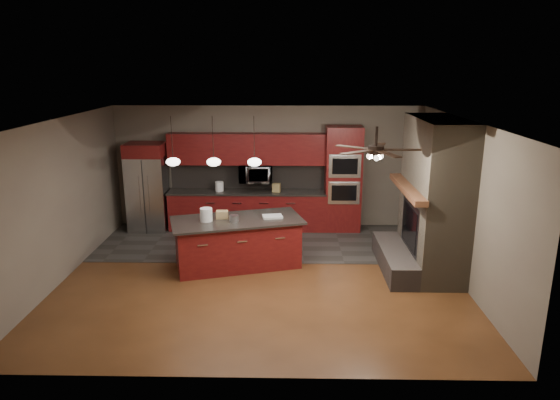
{
  "coord_description": "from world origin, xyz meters",
  "views": [
    {
      "loc": [
        0.5,
        -8.29,
        3.71
      ],
      "look_at": [
        0.32,
        0.6,
        1.27
      ],
      "focal_mm": 32.0,
      "sensor_mm": 36.0,
      "label": 1
    }
  ],
  "objects_px": {
    "white_bucket": "(206,215)",
    "oven_tower": "(343,179)",
    "refrigerator": "(148,187)",
    "paint_can": "(234,218)",
    "counter_box": "(276,188)",
    "kitchen_island": "(238,242)",
    "counter_bucket": "(219,186)",
    "microwave": "(256,173)",
    "cardboard_box": "(222,215)",
    "paint_tray": "(273,216)"
  },
  "relations": [
    {
      "from": "paint_tray",
      "to": "cardboard_box",
      "type": "relative_size",
      "value": 1.64
    },
    {
      "from": "white_bucket",
      "to": "cardboard_box",
      "type": "distance_m",
      "value": 0.33
    },
    {
      "from": "counter_box",
      "to": "counter_bucket",
      "type": "bearing_deg",
      "value": -170.49
    },
    {
      "from": "paint_tray",
      "to": "counter_box",
      "type": "bearing_deg",
      "value": 78.67
    },
    {
      "from": "paint_can",
      "to": "counter_box",
      "type": "bearing_deg",
      "value": 72.51
    },
    {
      "from": "refrigerator",
      "to": "paint_can",
      "type": "xyz_separation_m",
      "value": [
        2.2,
        -2.24,
        -0.03
      ]
    },
    {
      "from": "kitchen_island",
      "to": "counter_bucket",
      "type": "bearing_deg",
      "value": 89.69
    },
    {
      "from": "oven_tower",
      "to": "refrigerator",
      "type": "distance_m",
      "value": 4.42
    },
    {
      "from": "white_bucket",
      "to": "oven_tower",
      "type": "bearing_deg",
      "value": 40.21
    },
    {
      "from": "paint_can",
      "to": "counter_box",
      "type": "relative_size",
      "value": 0.9
    },
    {
      "from": "oven_tower",
      "to": "counter_box",
      "type": "distance_m",
      "value": 1.51
    },
    {
      "from": "refrigerator",
      "to": "paint_tray",
      "type": "distance_m",
      "value": 3.51
    },
    {
      "from": "paint_tray",
      "to": "cardboard_box",
      "type": "bearing_deg",
      "value": 173.21
    },
    {
      "from": "refrigerator",
      "to": "oven_tower",
      "type": "bearing_deg",
      "value": 0.96
    },
    {
      "from": "oven_tower",
      "to": "microwave",
      "type": "height_order",
      "value": "oven_tower"
    },
    {
      "from": "white_bucket",
      "to": "paint_can",
      "type": "bearing_deg",
      "value": -1.54
    },
    {
      "from": "counter_box",
      "to": "microwave",
      "type": "bearing_deg",
      "value": 179.84
    },
    {
      "from": "oven_tower",
      "to": "kitchen_island",
      "type": "bearing_deg",
      "value": -134.88
    },
    {
      "from": "cardboard_box",
      "to": "microwave",
      "type": "bearing_deg",
      "value": 73.47
    },
    {
      "from": "white_bucket",
      "to": "cardboard_box",
      "type": "relative_size",
      "value": 1.1
    },
    {
      "from": "microwave",
      "to": "refrigerator",
      "type": "bearing_deg",
      "value": -176.92
    },
    {
      "from": "oven_tower",
      "to": "microwave",
      "type": "distance_m",
      "value": 1.98
    },
    {
      "from": "microwave",
      "to": "counter_bucket",
      "type": "xyz_separation_m",
      "value": [
        -0.83,
        -0.05,
        -0.29
      ]
    },
    {
      "from": "refrigerator",
      "to": "counter_bucket",
      "type": "distance_m",
      "value": 1.62
    },
    {
      "from": "kitchen_island",
      "to": "counter_box",
      "type": "relative_size",
      "value": 13.54
    },
    {
      "from": "microwave",
      "to": "paint_tray",
      "type": "bearing_deg",
      "value": -77.87
    },
    {
      "from": "microwave",
      "to": "kitchen_island",
      "type": "xyz_separation_m",
      "value": [
        -0.2,
        -2.24,
        -0.84
      ]
    },
    {
      "from": "refrigerator",
      "to": "cardboard_box",
      "type": "distance_m",
      "value": 2.83
    },
    {
      "from": "paint_tray",
      "to": "oven_tower",
      "type": "bearing_deg",
      "value": 42.81
    },
    {
      "from": "refrigerator",
      "to": "kitchen_island",
      "type": "xyz_separation_m",
      "value": [
        2.24,
        -2.11,
        -0.54
      ]
    },
    {
      "from": "counter_box",
      "to": "paint_can",
      "type": "bearing_deg",
      "value": -95.78
    },
    {
      "from": "kitchen_island",
      "to": "white_bucket",
      "type": "bearing_deg",
      "value": 175.9
    },
    {
      "from": "kitchen_island",
      "to": "white_bucket",
      "type": "distance_m",
      "value": 0.8
    },
    {
      "from": "paint_can",
      "to": "cardboard_box",
      "type": "height_order",
      "value": "cardboard_box"
    },
    {
      "from": "white_bucket",
      "to": "counter_box",
      "type": "xyz_separation_m",
      "value": [
        1.23,
        2.26,
        -0.04
      ]
    },
    {
      "from": "refrigerator",
      "to": "white_bucket",
      "type": "bearing_deg",
      "value": -52.8
    },
    {
      "from": "oven_tower",
      "to": "kitchen_island",
      "type": "distance_m",
      "value": 3.17
    },
    {
      "from": "oven_tower",
      "to": "refrigerator",
      "type": "relative_size",
      "value": 1.18
    },
    {
      "from": "counter_bucket",
      "to": "counter_box",
      "type": "distance_m",
      "value": 1.3
    },
    {
      "from": "paint_can",
      "to": "paint_tray",
      "type": "bearing_deg",
      "value": 20.42
    },
    {
      "from": "microwave",
      "to": "kitchen_island",
      "type": "relative_size",
      "value": 0.28
    },
    {
      "from": "oven_tower",
      "to": "counter_bucket",
      "type": "relative_size",
      "value": 11.07
    },
    {
      "from": "refrigerator",
      "to": "white_bucket",
      "type": "relative_size",
      "value": 8.29
    },
    {
      "from": "paint_can",
      "to": "kitchen_island",
      "type": "bearing_deg",
      "value": 73.26
    },
    {
      "from": "refrigerator",
      "to": "counter_box",
      "type": "bearing_deg",
      "value": 0.61
    },
    {
      "from": "oven_tower",
      "to": "microwave",
      "type": "bearing_deg",
      "value": 178.34
    },
    {
      "from": "kitchen_island",
      "to": "paint_can",
      "type": "height_order",
      "value": "paint_can"
    },
    {
      "from": "white_bucket",
      "to": "cardboard_box",
      "type": "xyz_separation_m",
      "value": [
        0.27,
        0.18,
        -0.05
      ]
    },
    {
      "from": "oven_tower",
      "to": "cardboard_box",
      "type": "relative_size",
      "value": 10.81
    },
    {
      "from": "white_bucket",
      "to": "paint_can",
      "type": "distance_m",
      "value": 0.51
    }
  ]
}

